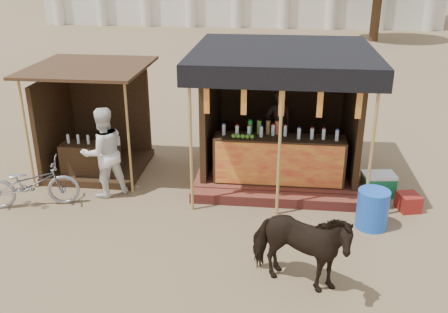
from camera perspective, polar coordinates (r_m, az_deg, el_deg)
ground at (r=8.21m, az=-1.29°, el=-11.39°), size 120.00×120.00×0.00m
main_stall at (r=10.72m, az=6.38°, el=2.94°), size 3.60×3.61×2.78m
secondary_stall at (r=11.43m, az=-15.04°, el=2.62°), size 2.40×2.40×2.38m
cow at (r=7.29m, az=8.57°, el=-10.25°), size 1.71×1.20×1.32m
motorbike at (r=10.20m, az=-21.21°, el=-2.91°), size 1.89×1.09×0.94m
bystander at (r=10.07m, az=-13.60°, el=0.47°), size 1.13×1.09×1.83m
blue_barrel at (r=9.23m, az=16.61°, el=-5.78°), size 0.64×0.64×0.71m
red_crate at (r=10.12m, az=20.34°, el=-4.91°), size 0.46×0.49×0.32m
cooler at (r=10.52m, az=17.20°, el=-3.03°), size 0.69×0.52×0.46m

